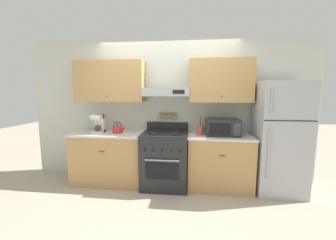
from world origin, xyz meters
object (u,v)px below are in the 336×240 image
Objects in this scene: coffee_maker at (99,123)px; utensil_crock at (200,130)px; refrigerator at (279,138)px; microwave at (222,127)px; tea_kettle at (118,129)px; stove_range at (165,159)px.

utensil_crock is (1.79, -0.03, -0.08)m from coffee_maker.
refrigerator reaches higher than microwave.
refrigerator is 3.29× the size of microwave.
microwave is (-0.88, 0.05, 0.15)m from refrigerator.
microwave reaches higher than tea_kettle.
stove_range is at bearing -176.29° from microwave.
stove_range is 0.98m from tea_kettle.
refrigerator is at bearing -0.73° from tea_kettle.
refrigerator is at bearing -1.17° from coffee_maker.
stove_range is 3.48× the size of utensil_crock.
refrigerator is at bearing 0.30° from stove_range.
tea_kettle is at bearing -4.43° from coffee_maker.
tea_kettle is 1.43m from utensil_crock.
microwave reaches higher than stove_range.
stove_range is 1.87m from refrigerator.
stove_range is 0.78m from utensil_crock.
coffee_maker is at bearing 176.60° from stove_range.
refrigerator is 1.24m from utensil_crock.
tea_kettle is at bearing 177.04° from stove_range.
microwave is 1.77× the size of utensil_crock.
utensil_crock is at bearing -0.89° from coffee_maker.
utensil_crock is (-0.36, -0.02, -0.06)m from microwave.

